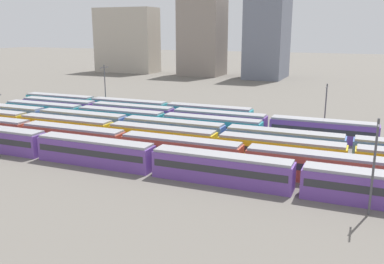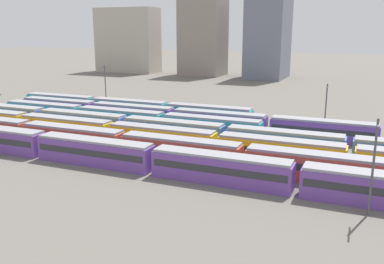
# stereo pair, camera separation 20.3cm
# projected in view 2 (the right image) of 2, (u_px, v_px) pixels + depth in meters

# --- Properties ---
(ground_plane) EXTENTS (600.00, 600.00, 0.00)m
(ground_plane) POSITION_uv_depth(u_px,v_px,m) (57.00, 129.00, 81.18)
(ground_plane) COLOR #666059
(train_track_0) EXTENTS (93.60, 3.06, 3.75)m
(train_track_0) POSITION_uv_depth(u_px,v_px,m) (221.00, 168.00, 52.06)
(train_track_0) COLOR #6B429E
(train_track_0) RESTS_ON ground_plane
(train_track_1) EXTENTS (112.50, 3.06, 3.75)m
(train_track_1) POSITION_uv_depth(u_px,v_px,m) (244.00, 158.00, 56.12)
(train_track_1) COLOR #BC4C38
(train_track_1) RESTS_ON ground_plane
(train_track_2) EXTENTS (93.60, 3.06, 3.75)m
(train_track_2) POSITION_uv_depth(u_px,v_px,m) (162.00, 138.00, 66.46)
(train_track_2) COLOR yellow
(train_track_2) RESTS_ON ground_plane
(train_track_3) EXTENTS (112.50, 3.06, 3.75)m
(train_track_3) POSITION_uv_depth(u_px,v_px,m) (226.00, 136.00, 67.71)
(train_track_3) COLOR #4C70BC
(train_track_3) RESTS_ON ground_plane
(train_track_4) EXTENTS (55.80, 3.06, 3.75)m
(train_track_4) POSITION_uv_depth(u_px,v_px,m) (121.00, 119.00, 81.13)
(train_track_4) COLOR teal
(train_track_4) RESTS_ON ground_plane
(train_track_5) EXTENTS (112.50, 3.06, 3.75)m
(train_track_5) POSITION_uv_depth(u_px,v_px,m) (269.00, 126.00, 75.24)
(train_track_5) COLOR #6B429E
(train_track_5) RESTS_ON ground_plane
(train_track_6) EXTENTS (55.80, 3.06, 3.75)m
(train_track_6) POSITION_uv_depth(u_px,v_px,m) (129.00, 108.00, 92.11)
(train_track_6) COLOR teal
(train_track_6) RESTS_ON ground_plane
(catenary_pole_0) EXTENTS (0.24, 3.20, 10.26)m
(catenary_pole_0) POSITION_uv_depth(u_px,v_px,m) (374.00, 163.00, 42.03)
(catenary_pole_0) COLOR #4C4C51
(catenary_pole_0) RESTS_ON ground_plane
(catenary_pole_1) EXTENTS (0.24, 3.20, 9.00)m
(catenary_pole_1) POSITION_uv_depth(u_px,v_px,m) (326.00, 105.00, 78.31)
(catenary_pole_1) COLOR #4C4C51
(catenary_pole_1) RESTS_ON ground_plane
(catenary_pole_3) EXTENTS (0.24, 3.20, 10.94)m
(catenary_pole_3) POSITION_uv_depth(u_px,v_px,m) (105.00, 86.00, 96.69)
(catenary_pole_3) COLOR #4C4C51
(catenary_pole_3) RESTS_ON ground_plane
(distant_building_0) EXTENTS (27.82, 12.07, 28.17)m
(distant_building_0) POSITION_uv_depth(u_px,v_px,m) (128.00, 40.00, 187.15)
(distant_building_0) COLOR #B2A899
(distant_building_0) RESTS_ON ground_plane
(distant_building_1) EXTENTS (17.14, 15.70, 30.79)m
(distant_building_1) POSITION_uv_depth(u_px,v_px,m) (203.00, 38.00, 173.12)
(distant_building_1) COLOR gray
(distant_building_1) RESTS_ON ground_plane
(distant_building_2) EXTENTS (14.48, 21.78, 30.49)m
(distant_building_2) POSITION_uv_depth(u_px,v_px,m) (268.00, 39.00, 162.84)
(distant_building_2) COLOR slate
(distant_building_2) RESTS_ON ground_plane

